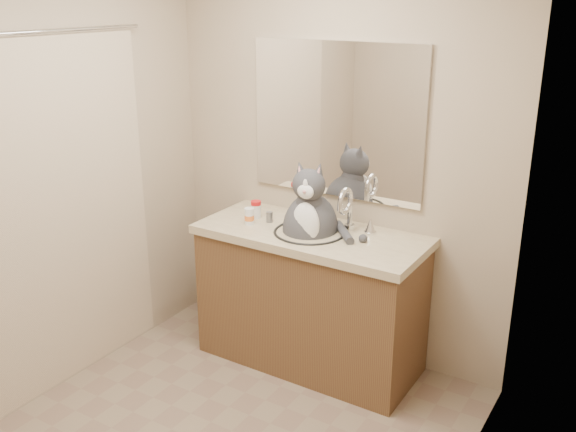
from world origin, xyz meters
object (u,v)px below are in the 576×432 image
at_px(pill_bottle_orange, 249,216).
at_px(grey_canister, 269,217).
at_px(cat, 310,224).
at_px(pill_bottle_redcap, 256,209).

xyz_separation_m(pill_bottle_orange, grey_canister, (0.08, 0.09, -0.02)).
height_order(cat, pill_bottle_orange, cat).
distance_m(cat, pill_bottle_redcap, 0.39).
bearing_deg(grey_canister, pill_bottle_redcap, 169.02).
distance_m(cat, grey_canister, 0.28).
bearing_deg(cat, grey_canister, 164.18).
relative_size(cat, grey_canister, 9.90).
bearing_deg(cat, pill_bottle_redcap, 160.93).
height_order(pill_bottle_redcap, pill_bottle_orange, pill_bottle_redcap).
relative_size(pill_bottle_redcap, grey_canister, 1.68).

